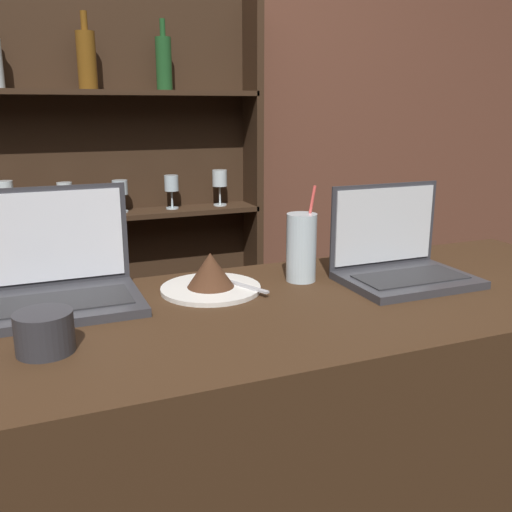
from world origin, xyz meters
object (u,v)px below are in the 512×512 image
Objects in this scene: water_glass at (301,247)px; coffee_cup at (44,332)px; laptop_near at (61,279)px; cake_plate at (211,277)px; laptop_far at (399,259)px.

water_glass is 0.61m from coffee_cup.
cake_plate is (0.31, -0.04, -0.02)m from laptop_near.
laptop_near is at bearing 170.13° from laptop_far.
water_glass is at bearing -5.30° from laptop_near.
laptop_far is at bearing -9.87° from laptop_near.
laptop_near is 1.37× the size of water_glass.
laptop_near is at bearing 174.70° from water_glass.
cake_plate is at bearing -8.18° from laptop_near.
laptop_near is 1.37× the size of cake_plate.
laptop_far is at bearing -11.06° from cake_plate.
cake_plate is 1.00× the size of water_glass.
water_glass is at bearing 159.54° from laptop_far.
water_glass reaches higher than coffee_cup.
laptop_far is 0.23m from water_glass.
laptop_far is 0.44m from cake_plate.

